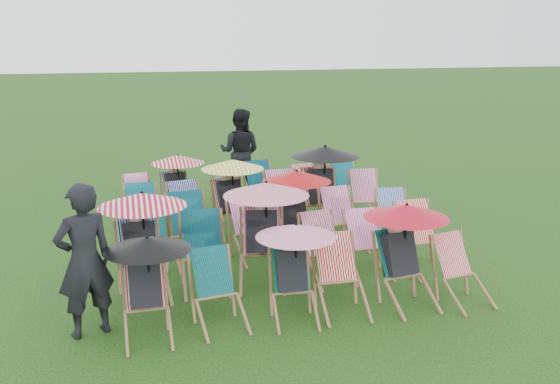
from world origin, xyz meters
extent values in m
plane|color=black|center=(0.00, 0.00, 0.00)|extent=(100.00, 100.00, 0.00)
cube|color=red|center=(-2.06, -2.11, 0.56)|extent=(0.43, 0.32, 0.51)
cube|color=black|center=(-2.06, -2.16, 0.56)|extent=(0.36, 0.37, 0.53)
sphere|color=tan|center=(-2.06, -2.07, 0.84)|extent=(0.19, 0.19, 0.19)
cylinder|color=black|center=(-2.01, -2.19, 0.80)|extent=(0.03, 0.03, 0.62)
cone|color=black|center=(-2.01, -2.19, 1.08)|extent=(0.97, 0.97, 0.15)
cube|color=#0B7728|center=(-1.27, -1.98, 0.59)|extent=(0.49, 0.40, 0.53)
cube|color=#096821|center=(-0.32, -2.06, 0.56)|extent=(0.44, 0.34, 0.50)
cube|color=black|center=(-0.33, -2.10, 0.56)|extent=(0.38, 0.39, 0.53)
sphere|color=tan|center=(-0.32, -2.01, 0.84)|extent=(0.19, 0.19, 0.19)
cylinder|color=black|center=(-0.28, -2.14, 0.79)|extent=(0.03, 0.03, 0.62)
cone|color=pink|center=(-0.28, -2.14, 1.08)|extent=(0.97, 0.97, 0.15)
cube|color=red|center=(0.29, -1.94, 0.63)|extent=(0.48, 0.36, 0.56)
cube|color=#0B743B|center=(1.11, -1.97, 0.62)|extent=(0.51, 0.41, 0.56)
cube|color=black|center=(1.12, -2.02, 0.62)|extent=(0.44, 0.45, 0.59)
sphere|color=tan|center=(1.10, -1.93, 0.93)|extent=(0.21, 0.21, 0.21)
cylinder|color=black|center=(1.18, -2.05, 0.88)|extent=(0.03, 0.03, 0.68)
cone|color=red|center=(1.18, -2.05, 1.19)|extent=(1.08, 1.08, 0.17)
cube|color=red|center=(1.84, -2.08, 0.57)|extent=(0.48, 0.39, 0.51)
cube|color=#071692|center=(-2.08, -0.88, 0.66)|extent=(0.54, 0.42, 0.59)
cube|color=black|center=(-2.08, -0.93, 0.66)|extent=(0.46, 0.47, 0.62)
sphere|color=tan|center=(-2.09, -0.83, 0.99)|extent=(0.22, 0.22, 0.22)
cylinder|color=black|center=(-2.01, -0.97, 0.94)|extent=(0.03, 0.03, 0.73)
cone|color=#B50922|center=(-2.01, -0.97, 1.27)|extent=(1.14, 1.14, 0.18)
cube|color=#09652A|center=(-1.23, -0.76, 0.68)|extent=(0.53, 0.40, 0.61)
cube|color=#D12956|center=(-0.40, -0.83, 0.68)|extent=(0.58, 0.47, 0.61)
cube|color=black|center=(-0.42, -0.88, 0.68)|extent=(0.51, 0.52, 0.64)
sphere|color=tan|center=(-0.39, -0.78, 1.02)|extent=(0.22, 0.22, 0.22)
cylinder|color=black|center=(-0.36, -0.94, 0.96)|extent=(0.03, 0.03, 0.75)
cone|color=#E07288|center=(-0.36, -0.94, 1.30)|extent=(1.18, 1.18, 0.18)
cube|color=#D82B64|center=(0.41, -0.93, 0.62)|extent=(0.52, 0.42, 0.56)
cube|color=#FF33A4|center=(1.09, -0.87, 0.60)|extent=(0.46, 0.34, 0.54)
cube|color=red|center=(1.90, -0.90, 0.66)|extent=(0.53, 0.41, 0.59)
cube|color=#0A7232|center=(-1.88, 0.28, 0.61)|extent=(0.50, 0.40, 0.55)
cube|color=#096630|center=(-1.32, 0.27, 0.69)|extent=(0.57, 0.45, 0.62)
cube|color=#EB2FA4|center=(-0.42, 0.22, 0.64)|extent=(0.54, 0.44, 0.57)
cube|color=#CF2975|center=(0.32, 0.27, 0.62)|extent=(0.51, 0.40, 0.56)
cube|color=black|center=(0.33, 0.22, 0.62)|extent=(0.44, 0.45, 0.59)
sphere|color=tan|center=(0.31, 0.32, 0.93)|extent=(0.21, 0.21, 0.21)
cylinder|color=black|center=(0.39, 0.19, 0.88)|extent=(0.03, 0.03, 0.68)
cone|color=#AC090A|center=(0.39, 0.19, 1.19)|extent=(1.08, 1.08, 0.17)
cube|color=#E22D8D|center=(1.10, 0.31, 0.64)|extent=(0.51, 0.40, 0.57)
cube|color=#082BAC|center=(2.06, 0.30, 0.58)|extent=(0.49, 0.40, 0.52)
cube|color=#0B7746|center=(-1.99, 1.41, 0.63)|extent=(0.50, 0.39, 0.57)
cube|color=#060B90|center=(-1.25, 1.38, 0.63)|extent=(0.53, 0.43, 0.57)
cube|color=red|center=(-0.49, 1.44, 0.62)|extent=(0.51, 0.40, 0.56)
cube|color=black|center=(-0.49, 1.39, 0.62)|extent=(0.43, 0.45, 0.58)
sphere|color=tan|center=(-0.50, 1.49, 0.93)|extent=(0.20, 0.20, 0.20)
cylinder|color=black|center=(-0.42, 1.36, 0.88)|extent=(0.03, 0.03, 0.68)
cone|color=yellow|center=(-0.42, 1.36, 1.19)|extent=(1.07, 1.07, 0.17)
cube|color=#DB2B87|center=(0.47, 1.48, 0.69)|extent=(0.53, 0.39, 0.62)
cube|color=red|center=(1.16, 1.41, 0.70)|extent=(0.56, 0.44, 0.63)
cube|color=black|center=(1.15, 1.35, 0.70)|extent=(0.48, 0.49, 0.66)
sphere|color=tan|center=(1.16, 1.46, 1.05)|extent=(0.23, 0.23, 0.23)
cylinder|color=black|center=(1.21, 1.30, 1.00)|extent=(0.03, 0.03, 0.77)
cone|color=black|center=(1.21, 1.30, 1.35)|extent=(1.22, 1.22, 0.19)
cube|color=#CF2970|center=(2.04, 1.47, 0.64)|extent=(0.52, 0.41, 0.58)
cube|color=#FC3298|center=(-2.00, 2.54, 0.58)|extent=(0.48, 0.39, 0.52)
cube|color=#0717A5|center=(-1.32, 2.58, 0.57)|extent=(0.47, 0.37, 0.51)
cube|color=black|center=(-1.31, 2.54, 0.57)|extent=(0.40, 0.41, 0.54)
sphere|color=tan|center=(-1.32, 2.63, 0.85)|extent=(0.19, 0.19, 0.19)
cylinder|color=black|center=(-1.25, 2.51, 0.81)|extent=(0.03, 0.03, 0.63)
cone|color=red|center=(-1.25, 2.51, 1.10)|extent=(0.99, 0.99, 0.15)
cube|color=#072A93|center=(-0.33, 2.53, 0.61)|extent=(0.49, 0.38, 0.55)
cube|color=#096236|center=(0.31, 2.62, 0.66)|extent=(0.55, 0.44, 0.59)
cube|color=red|center=(1.22, 2.55, 0.59)|extent=(0.50, 0.41, 0.53)
cube|color=#096335|center=(2.04, 2.56, 0.64)|extent=(0.53, 0.43, 0.57)
imported|color=black|center=(-2.70, -2.06, 0.89)|extent=(0.76, 0.63, 1.78)
imported|color=black|center=(0.18, 3.88, 0.92)|extent=(1.11, 1.01, 1.84)
camera|label=1|loc=(-2.19, -8.93, 3.34)|focal=40.00mm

